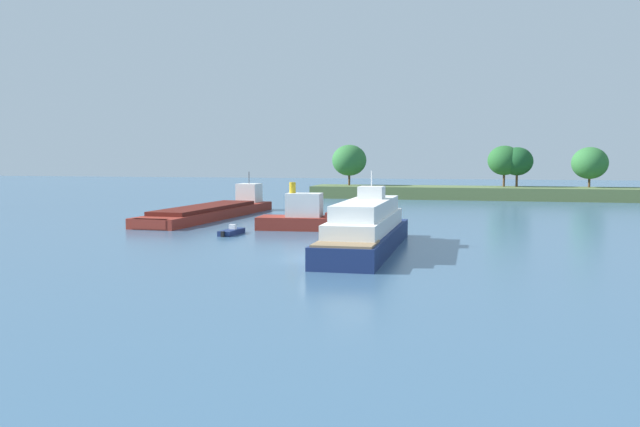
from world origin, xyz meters
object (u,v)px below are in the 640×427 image
at_px(white_riverboat, 366,229).
at_px(tugboat, 309,217).
at_px(fishing_skiff, 237,205).
at_px(small_motorboat, 231,232).
at_px(cargo_barge, 213,210).

bearing_deg(white_riverboat, tugboat, 120.92).
distance_m(white_riverboat, fishing_skiff, 53.99).
height_order(white_riverboat, fishing_skiff, white_riverboat).
height_order(tugboat, white_riverboat, white_riverboat).
xyz_separation_m(tugboat, white_riverboat, (8.91, -14.87, 0.50)).
bearing_deg(fishing_skiff, small_motorboat, -70.40).
xyz_separation_m(cargo_barge, small_motorboat, (9.58, -18.35, -0.65)).
bearing_deg(tugboat, white_riverboat, -59.08).
bearing_deg(tugboat, cargo_barge, 143.70).
xyz_separation_m(cargo_barge, tugboat, (16.19, -11.89, 0.41)).
bearing_deg(fishing_skiff, tugboat, -57.15).
distance_m(cargo_barge, white_riverboat, 36.70).
height_order(cargo_barge, white_riverboat, white_riverboat).
bearing_deg(cargo_barge, white_riverboat, -46.84).
relative_size(white_riverboat, small_motorboat, 5.14).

